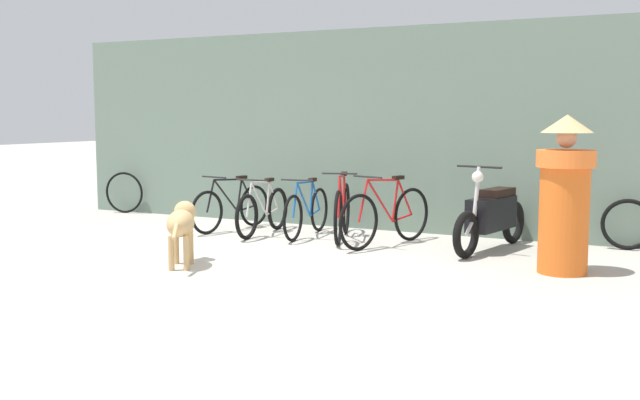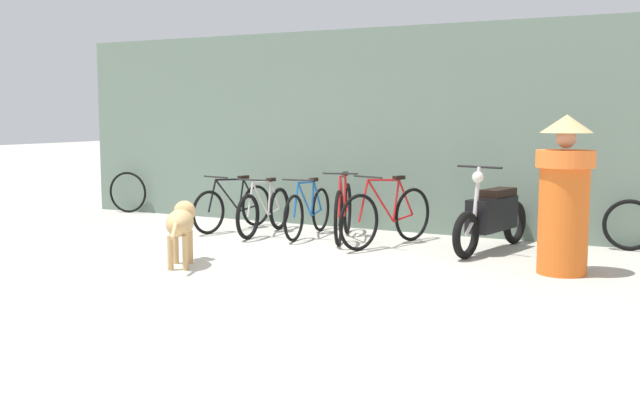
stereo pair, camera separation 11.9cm
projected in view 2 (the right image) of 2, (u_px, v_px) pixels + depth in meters
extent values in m
plane|color=#B7B2A5|center=(215.00, 264.00, 8.49)|extent=(60.00, 60.00, 0.00)
cube|color=slate|center=(339.00, 129.00, 11.21)|extent=(9.33, 0.20, 2.92)
torus|color=black|center=(209.00, 212.00, 10.55)|extent=(0.16, 0.62, 0.62)
torus|color=black|center=(256.00, 206.00, 11.33)|extent=(0.16, 0.62, 0.62)
cylinder|color=black|center=(228.00, 196.00, 10.83)|extent=(0.12, 0.49, 0.52)
cylinder|color=black|center=(241.00, 195.00, 11.05)|extent=(0.05, 0.13, 0.47)
cylinder|color=black|center=(230.00, 180.00, 10.84)|extent=(0.13, 0.57, 0.06)
cylinder|color=black|center=(248.00, 208.00, 11.19)|extent=(0.10, 0.38, 0.07)
cylinder|color=black|center=(250.00, 193.00, 11.20)|extent=(0.08, 0.30, 0.44)
cylinder|color=black|center=(212.00, 196.00, 10.58)|extent=(0.06, 0.18, 0.46)
cube|color=black|center=(243.00, 177.00, 11.06)|extent=(0.10, 0.19, 0.05)
cylinder|color=black|center=(216.00, 177.00, 10.61)|extent=(0.46, 0.11, 0.02)
torus|color=black|center=(248.00, 217.00, 10.10)|extent=(0.10, 0.62, 0.62)
torus|color=black|center=(279.00, 209.00, 10.98)|extent=(0.10, 0.62, 0.62)
cylinder|color=beige|center=(261.00, 199.00, 10.42)|extent=(0.06, 0.48, 0.51)
cylinder|color=beige|center=(270.00, 198.00, 10.68)|extent=(0.04, 0.13, 0.47)
cylinder|color=beige|center=(262.00, 182.00, 10.44)|extent=(0.07, 0.56, 0.06)
cylinder|color=beige|center=(274.00, 212.00, 10.82)|extent=(0.05, 0.37, 0.07)
cylinder|color=beige|center=(275.00, 195.00, 10.84)|extent=(0.05, 0.29, 0.43)
cylinder|color=beige|center=(250.00, 200.00, 10.14)|extent=(0.04, 0.17, 0.46)
cube|color=black|center=(271.00, 180.00, 10.69)|extent=(0.08, 0.18, 0.05)
cylinder|color=black|center=(253.00, 180.00, 10.18)|extent=(0.46, 0.06, 0.02)
torus|color=black|center=(294.00, 218.00, 9.93)|extent=(0.10, 0.63, 0.63)
torus|color=black|center=(321.00, 209.00, 10.83)|extent=(0.10, 0.63, 0.63)
cylinder|color=#1959A5|center=(305.00, 200.00, 10.26)|extent=(0.07, 0.49, 0.52)
cylinder|color=#1959A5|center=(312.00, 199.00, 10.52)|extent=(0.04, 0.13, 0.48)
cylinder|color=#1959A5|center=(306.00, 182.00, 10.28)|extent=(0.08, 0.56, 0.06)
cylinder|color=#1959A5|center=(316.00, 213.00, 10.67)|extent=(0.06, 0.37, 0.07)
cylinder|color=#1959A5|center=(317.00, 196.00, 10.69)|extent=(0.06, 0.29, 0.44)
cylinder|color=#1959A5|center=(296.00, 200.00, 9.97)|extent=(0.04, 0.18, 0.47)
cube|color=black|center=(314.00, 180.00, 10.53)|extent=(0.09, 0.19, 0.05)
cylinder|color=black|center=(298.00, 180.00, 10.01)|extent=(0.46, 0.07, 0.02)
torus|color=black|center=(339.00, 218.00, 9.61)|extent=(0.27, 0.70, 0.72)
torus|color=black|center=(347.00, 208.00, 10.60)|extent=(0.27, 0.70, 0.72)
cylinder|color=red|center=(342.00, 197.00, 9.97)|extent=(0.19, 0.48, 0.59)
cylinder|color=red|center=(345.00, 196.00, 10.26)|extent=(0.07, 0.13, 0.54)
cylinder|color=red|center=(343.00, 176.00, 9.99)|extent=(0.21, 0.56, 0.06)
cylinder|color=red|center=(346.00, 212.00, 10.42)|extent=(0.15, 0.37, 0.08)
cylinder|color=red|center=(346.00, 192.00, 10.44)|extent=(0.12, 0.29, 0.50)
cylinder|color=red|center=(340.00, 197.00, 9.66)|extent=(0.08, 0.18, 0.53)
cube|color=black|center=(345.00, 174.00, 10.27)|extent=(0.12, 0.19, 0.05)
cylinder|color=black|center=(340.00, 174.00, 9.70)|extent=(0.44, 0.17, 0.02)
torus|color=black|center=(359.00, 222.00, 9.25)|extent=(0.27, 0.69, 0.71)
torus|color=black|center=(412.00, 214.00, 9.98)|extent=(0.27, 0.69, 0.71)
cylinder|color=red|center=(381.00, 201.00, 9.50)|extent=(0.19, 0.50, 0.59)
cylinder|color=red|center=(396.00, 201.00, 9.72)|extent=(0.07, 0.14, 0.54)
cylinder|color=red|center=(384.00, 180.00, 9.51)|extent=(0.22, 0.59, 0.06)
cylinder|color=red|center=(403.00, 218.00, 9.85)|extent=(0.15, 0.39, 0.08)
cylinder|color=red|center=(406.00, 197.00, 9.85)|extent=(0.13, 0.31, 0.50)
cylinder|color=red|center=(363.00, 201.00, 9.27)|extent=(0.08, 0.18, 0.52)
cube|color=black|center=(399.00, 178.00, 9.72)|extent=(0.12, 0.19, 0.05)
cylinder|color=black|center=(368.00, 177.00, 9.29)|extent=(0.44, 0.17, 0.02)
torus|color=black|center=(466.00, 235.00, 8.73)|extent=(0.21, 0.57, 0.56)
torus|color=black|center=(515.00, 222.00, 9.76)|extent=(0.21, 0.57, 0.56)
cube|color=black|center=(492.00, 214.00, 9.22)|extent=(0.46, 0.93, 0.40)
cube|color=black|center=(498.00, 193.00, 9.32)|extent=(0.35, 0.61, 0.10)
cylinder|color=silver|center=(477.00, 192.00, 8.87)|extent=(0.08, 0.16, 0.61)
cylinder|color=silver|center=(470.00, 226.00, 8.79)|extent=(0.09, 0.23, 0.21)
cylinder|color=black|center=(479.00, 167.00, 8.87)|extent=(0.57, 0.15, 0.03)
sphere|color=silver|center=(478.00, 177.00, 8.86)|extent=(0.17, 0.17, 0.14)
ellipsoid|color=tan|center=(180.00, 223.00, 8.26)|extent=(0.55, 0.66, 0.30)
cylinder|color=tan|center=(176.00, 247.00, 8.47)|extent=(0.09, 0.09, 0.38)
cylinder|color=tan|center=(190.00, 247.00, 8.48)|extent=(0.09, 0.09, 0.38)
cylinder|color=tan|center=(170.00, 253.00, 8.11)|extent=(0.09, 0.09, 0.38)
cylinder|color=tan|center=(185.00, 253.00, 8.11)|extent=(0.09, 0.09, 0.38)
sphere|color=tan|center=(185.00, 211.00, 8.61)|extent=(0.34, 0.34, 0.25)
ellipsoid|color=tan|center=(186.00, 212.00, 8.72)|extent=(0.16, 0.17, 0.10)
cylinder|color=tan|center=(174.00, 231.00, 7.86)|extent=(0.17, 0.25, 0.16)
cylinder|color=orange|center=(564.00, 212.00, 7.87)|extent=(0.71, 0.71, 1.31)
cylinder|color=orange|center=(566.00, 159.00, 7.81)|extent=(0.84, 0.84, 0.18)
sphere|color=tan|center=(566.00, 138.00, 7.79)|extent=(0.29, 0.29, 0.21)
cone|color=tan|center=(567.00, 124.00, 7.77)|extent=(0.74, 0.74, 0.19)
torus|color=black|center=(128.00, 192.00, 12.88)|extent=(0.70, 0.17, 0.71)
torus|color=black|center=(630.00, 225.00, 9.25)|extent=(0.65, 0.10, 0.64)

